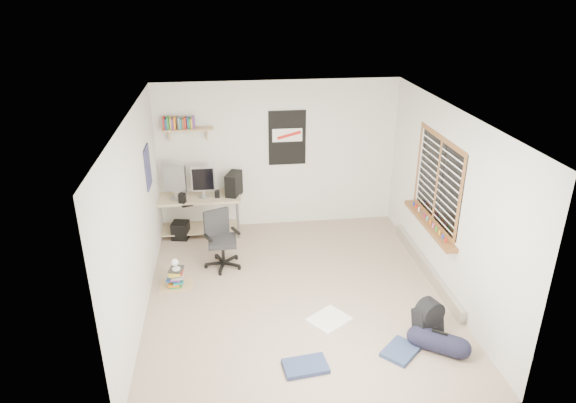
{
  "coord_description": "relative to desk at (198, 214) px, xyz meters",
  "views": [
    {
      "loc": [
        -0.87,
        -5.89,
        3.96
      ],
      "look_at": [
        -0.06,
        0.45,
        1.19
      ],
      "focal_mm": 32.0,
      "sensor_mm": 36.0,
      "label": 1
    }
  ],
  "objects": [
    {
      "name": "backpack",
      "position": [
        2.78,
        -3.15,
        -0.16
      ],
      "size": [
        0.39,
        0.36,
        0.43
      ],
      "primitive_type": "cube",
      "rotation": [
        0.0,
        0.0,
        0.35
      ],
      "color": "black",
      "rests_on": "floor"
    },
    {
      "name": "desk",
      "position": [
        0.0,
        0.0,
        0.0
      ],
      "size": [
        1.43,
        0.64,
        0.65
      ],
      "primitive_type": "cube",
      "rotation": [
        0.0,
        0.0,
        0.02
      ],
      "color": "tan",
      "rests_on": "floor"
    },
    {
      "name": "jeans_b",
      "position": [
        2.39,
        -3.36,
        -0.34
      ],
      "size": [
        0.53,
        0.53,
        0.05
      ],
      "primitive_type": "cube",
      "rotation": [
        0.0,
        0.0,
        0.76
      ],
      "color": "navy",
      "rests_on": "floor"
    },
    {
      "name": "back_wall",
      "position": [
        1.38,
        0.25,
        0.89
      ],
      "size": [
        4.0,
        0.01,
        2.5
      ],
      "primitive_type": "cube",
      "color": "silver",
      "rests_on": "ground"
    },
    {
      "name": "office_chair",
      "position": [
        0.39,
        -1.13,
        0.12
      ],
      "size": [
        0.75,
        0.75,
        0.86
      ],
      "primitive_type": "cube",
      "rotation": [
        0.0,
        0.0,
        0.42
      ],
      "color": "#232326",
      "rests_on": "floor"
    },
    {
      "name": "window",
      "position": [
        3.33,
        -1.7,
        1.08
      ],
      "size": [
        0.1,
        1.5,
        1.26
      ],
      "primitive_type": "cube",
      "color": "brown",
      "rests_on": "right_wall"
    },
    {
      "name": "tshirt",
      "position": [
        1.69,
        -2.67,
        -0.34
      ],
      "size": [
        0.61,
        0.59,
        0.04
      ],
      "primitive_type": "cube",
      "rotation": [
        0.0,
        0.0,
        0.61
      ],
      "color": "white",
      "rests_on": "floor"
    },
    {
      "name": "book_stack",
      "position": [
        -0.27,
        -1.59,
        -0.21
      ],
      "size": [
        0.48,
        0.44,
        0.27
      ],
      "primitive_type": "cube",
      "rotation": [
        0.0,
        0.0,
        0.37
      ],
      "color": "olive",
      "rests_on": "floor"
    },
    {
      "name": "ceiling",
      "position": [
        1.38,
        -2.0,
        2.14
      ],
      "size": [
        4.0,
        4.5,
        0.01
      ],
      "primitive_type": "cube",
      "color": "white",
      "rests_on": "ground"
    },
    {
      "name": "speaker_left",
      "position": [
        -0.22,
        -0.25,
        0.38
      ],
      "size": [
        0.13,
        0.13,
        0.2
      ],
      "primitive_type": "cube",
      "rotation": [
        0.0,
        0.0,
        -0.39
      ],
      "color": "black",
      "rests_on": "desk"
    },
    {
      "name": "monitor_left",
      "position": [
        -0.32,
        -0.09,
        0.53
      ],
      "size": [
        0.43,
        0.34,
        0.49
      ],
      "primitive_type": "cube",
      "rotation": [
        0.0,
        0.0,
        -0.61
      ],
      "color": "#AFAEB4",
      "rests_on": "desk"
    },
    {
      "name": "left_wall",
      "position": [
        -0.63,
        -2.0,
        0.89
      ],
      "size": [
        0.01,
        4.5,
        2.5
      ],
      "primitive_type": "cube",
      "color": "silver",
      "rests_on": "ground"
    },
    {
      "name": "floor",
      "position": [
        1.38,
        -2.0,
        -0.37
      ],
      "size": [
        4.0,
        4.5,
        0.01
      ],
      "primitive_type": "cube",
      "color": "gray",
      "rests_on": "ground"
    },
    {
      "name": "poster_left_wall",
      "position": [
        -0.61,
        -0.8,
        1.14
      ],
      "size": [
        0.02,
        0.42,
        0.6
      ],
      "primitive_type": "cube",
      "color": "navy",
      "rests_on": "left_wall"
    },
    {
      "name": "jeans_a",
      "position": [
        1.26,
        -3.48,
        -0.33
      ],
      "size": [
        0.52,
        0.36,
        0.05
      ],
      "primitive_type": "cube",
      "rotation": [
        0.0,
        0.0,
        0.12
      ],
      "color": "navy",
      "rests_on": "floor"
    },
    {
      "name": "right_wall",
      "position": [
        3.38,
        -2.0,
        0.89
      ],
      "size": [
        0.01,
        4.5,
        2.5
      ],
      "primitive_type": "cube",
      "color": "silver",
      "rests_on": "ground"
    },
    {
      "name": "monitor_right",
      "position": [
        0.12,
        -0.09,
        0.49
      ],
      "size": [
        0.37,
        0.1,
        0.41
      ],
      "primitive_type": "cube",
      "rotation": [
        0.0,
        0.0,
        -0.01
      ],
      "color": "#ABABB0",
      "rests_on": "desk"
    },
    {
      "name": "poster_back_wall",
      "position": [
        1.53,
        0.23,
        1.19
      ],
      "size": [
        0.62,
        0.03,
        0.92
      ],
      "primitive_type": "cube",
      "color": "black",
      "rests_on": "back_wall"
    },
    {
      "name": "desk_lamp",
      "position": [
        -0.25,
        -1.61,
        0.02
      ],
      "size": [
        0.18,
        0.21,
        0.18
      ],
      "primitive_type": "cube",
      "rotation": [
        0.0,
        0.0,
        0.42
      ],
      "color": "white",
      "rests_on": "book_stack"
    },
    {
      "name": "subwoofer",
      "position": [
        -0.3,
        -0.13,
        -0.22
      ],
      "size": [
        0.31,
        0.31,
        0.29
      ],
      "primitive_type": "cube",
      "rotation": [
        0.0,
        0.0,
        -0.2
      ],
      "color": "black",
      "rests_on": "floor"
    },
    {
      "name": "pc_tower",
      "position": [
        0.61,
        0.0,
        0.49
      ],
      "size": [
        0.31,
        0.43,
        0.41
      ],
      "primitive_type": "cube",
      "rotation": [
        0.0,
        0.0,
        -0.35
      ],
      "color": "black",
      "rests_on": "desk"
    },
    {
      "name": "wall_shelf",
      "position": [
        -0.07,
        0.14,
        1.42
      ],
      "size": [
        0.8,
        0.22,
        0.24
      ],
      "primitive_type": "cube",
      "color": "tan",
      "rests_on": "back_wall"
    },
    {
      "name": "baseboard_heater",
      "position": [
        3.33,
        -1.7,
        -0.28
      ],
      "size": [
        0.08,
        2.5,
        0.18
      ],
      "primitive_type": "cube",
      "color": "#B7B2A8",
      "rests_on": "floor"
    },
    {
      "name": "duffel_bag",
      "position": [
        2.83,
        -3.38,
        -0.22
      ],
      "size": [
        0.35,
        0.35,
        0.49
      ],
      "primitive_type": "cylinder",
      "rotation": [
        0.0,
        0.0,
        -0.6
      ],
      "color": "black",
      "rests_on": "floor"
    },
    {
      "name": "keyboard",
      "position": [
        -0.07,
        -0.25,
        0.29
      ],
      "size": [
        0.38,
        0.25,
        0.02
      ],
      "primitive_type": "cube",
      "rotation": [
        0.0,
        0.0,
        0.37
      ],
      "color": "black",
      "rests_on": "desk"
    },
    {
      "name": "speaker_right",
      "position": [
        0.33,
        -0.11,
        0.36
      ],
      "size": [
        0.09,
        0.09,
        0.16
      ],
      "primitive_type": "cube",
      "rotation": [
        0.0,
        0.0,
        0.08
      ],
      "color": "black",
      "rests_on": "desk"
    }
  ]
}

